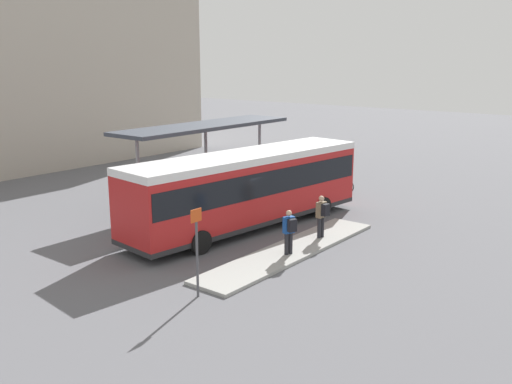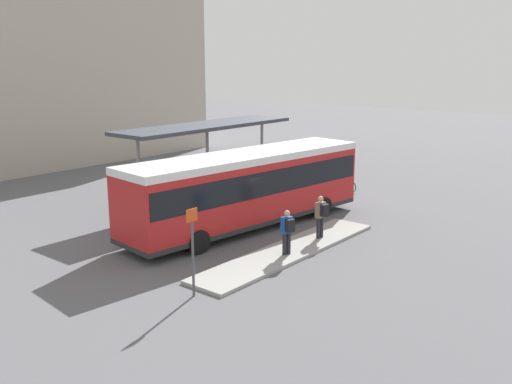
{
  "view_description": "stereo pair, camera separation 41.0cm",
  "coord_description": "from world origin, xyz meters",
  "px_view_note": "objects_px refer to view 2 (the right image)",
  "views": [
    {
      "loc": [
        -18.47,
        -15.06,
        7.18
      ],
      "look_at": [
        0.59,
        0.0,
        1.47
      ],
      "focal_mm": 40.0,
      "sensor_mm": 36.0,
      "label": 1
    },
    {
      "loc": [
        -18.21,
        -15.38,
        7.18
      ],
      "look_at": [
        0.59,
        0.0,
        1.47
      ],
      "focal_mm": 40.0,
      "sensor_mm": 36.0,
      "label": 2
    }
  ],
  "objects_px": {
    "pedestrian_companion": "(321,214)",
    "potted_planter_near_shelter": "(231,197)",
    "city_bus": "(247,185)",
    "bicycle_blue": "(332,183)",
    "platform_sign": "(193,248)",
    "pedestrian_waiting": "(287,230)",
    "bicycle_white": "(320,180)",
    "bicycle_yellow": "(345,185)"
  },
  "relations": [
    {
      "from": "city_bus",
      "to": "pedestrian_waiting",
      "type": "distance_m",
      "value": 4.26
    },
    {
      "from": "potted_planter_near_shelter",
      "to": "bicycle_blue",
      "type": "bearing_deg",
      "value": -10.09
    },
    {
      "from": "bicycle_yellow",
      "to": "bicycle_white",
      "type": "xyz_separation_m",
      "value": [
        0.03,
        1.66,
        0.05
      ]
    },
    {
      "from": "bicycle_yellow",
      "to": "bicycle_white",
      "type": "distance_m",
      "value": 1.66
    },
    {
      "from": "city_bus",
      "to": "bicycle_blue",
      "type": "relative_size",
      "value": 6.87
    },
    {
      "from": "city_bus",
      "to": "bicycle_white",
      "type": "xyz_separation_m",
      "value": [
        8.72,
        1.94,
        -1.53
      ]
    },
    {
      "from": "bicycle_blue",
      "to": "platform_sign",
      "type": "distance_m",
      "value": 16.13
    },
    {
      "from": "bicycle_blue",
      "to": "city_bus",
      "type": "bearing_deg",
      "value": -86.59
    },
    {
      "from": "pedestrian_companion",
      "to": "bicycle_blue",
      "type": "relative_size",
      "value": 0.98
    },
    {
      "from": "bicycle_yellow",
      "to": "platform_sign",
      "type": "relative_size",
      "value": 0.55
    },
    {
      "from": "bicycle_blue",
      "to": "platform_sign",
      "type": "relative_size",
      "value": 0.63
    },
    {
      "from": "bicycle_yellow",
      "to": "city_bus",
      "type": "bearing_deg",
      "value": -79.52
    },
    {
      "from": "pedestrian_companion",
      "to": "bicycle_white",
      "type": "height_order",
      "value": "pedestrian_companion"
    },
    {
      "from": "bicycle_yellow",
      "to": "platform_sign",
      "type": "distance_m",
      "value": 15.9
    },
    {
      "from": "bicycle_white",
      "to": "city_bus",
      "type": "bearing_deg",
      "value": 103.43
    },
    {
      "from": "pedestrian_waiting",
      "to": "pedestrian_companion",
      "type": "height_order",
      "value": "pedestrian_companion"
    },
    {
      "from": "platform_sign",
      "to": "pedestrian_waiting",
      "type": "bearing_deg",
      "value": -2.05
    },
    {
      "from": "bicycle_white",
      "to": "bicycle_yellow",
      "type": "bearing_deg",
      "value": 179.99
    },
    {
      "from": "pedestrian_waiting",
      "to": "bicycle_white",
      "type": "relative_size",
      "value": 0.94
    },
    {
      "from": "bicycle_blue",
      "to": "bicycle_white",
      "type": "distance_m",
      "value": 0.83
    },
    {
      "from": "pedestrian_waiting",
      "to": "bicycle_white",
      "type": "bearing_deg",
      "value": -43.47
    },
    {
      "from": "potted_planter_near_shelter",
      "to": "city_bus",
      "type": "bearing_deg",
      "value": -124.23
    },
    {
      "from": "bicycle_blue",
      "to": "bicycle_white",
      "type": "bearing_deg",
      "value": 175.76
    },
    {
      "from": "pedestrian_waiting",
      "to": "platform_sign",
      "type": "distance_m",
      "value": 4.68
    },
    {
      "from": "pedestrian_companion",
      "to": "potted_planter_near_shelter",
      "type": "height_order",
      "value": "pedestrian_companion"
    },
    {
      "from": "bicycle_yellow",
      "to": "potted_planter_near_shelter",
      "type": "relative_size",
      "value": 1.13
    },
    {
      "from": "bicycle_blue",
      "to": "potted_planter_near_shelter",
      "type": "distance_m",
      "value": 7.22
    },
    {
      "from": "pedestrian_companion",
      "to": "potted_planter_near_shelter",
      "type": "distance_m",
      "value": 6.01
    },
    {
      "from": "city_bus",
      "to": "pedestrian_waiting",
      "type": "xyz_separation_m",
      "value": [
        -2.05,
        -3.64,
        -0.83
      ]
    },
    {
      "from": "bicycle_white",
      "to": "potted_planter_near_shelter",
      "type": "relative_size",
      "value": 1.31
    },
    {
      "from": "city_bus",
      "to": "pedestrian_companion",
      "type": "bearing_deg",
      "value": -76.67
    },
    {
      "from": "bicycle_yellow",
      "to": "platform_sign",
      "type": "bearing_deg",
      "value": -67.68
    },
    {
      "from": "bicycle_white",
      "to": "platform_sign",
      "type": "relative_size",
      "value": 0.64
    },
    {
      "from": "bicycle_yellow",
      "to": "bicycle_white",
      "type": "height_order",
      "value": "bicycle_white"
    },
    {
      "from": "pedestrian_companion",
      "to": "bicycle_blue",
      "type": "bearing_deg",
      "value": -54.68
    },
    {
      "from": "pedestrian_waiting",
      "to": "platform_sign",
      "type": "xyz_separation_m",
      "value": [
        -4.66,
        0.17,
        0.48
      ]
    },
    {
      "from": "city_bus",
      "to": "platform_sign",
      "type": "distance_m",
      "value": 7.56
    },
    {
      "from": "city_bus",
      "to": "potted_planter_near_shelter",
      "type": "xyz_separation_m",
      "value": [
        1.62,
        2.37,
        -1.21
      ]
    },
    {
      "from": "platform_sign",
      "to": "potted_planter_near_shelter",
      "type": "bearing_deg",
      "value": 35.1
    },
    {
      "from": "city_bus",
      "to": "bicycle_blue",
      "type": "height_order",
      "value": "city_bus"
    },
    {
      "from": "bicycle_white",
      "to": "potted_planter_near_shelter",
      "type": "height_order",
      "value": "potted_planter_near_shelter"
    },
    {
      "from": "bicycle_blue",
      "to": "bicycle_yellow",
      "type": "bearing_deg",
      "value": -5.3
    }
  ]
}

